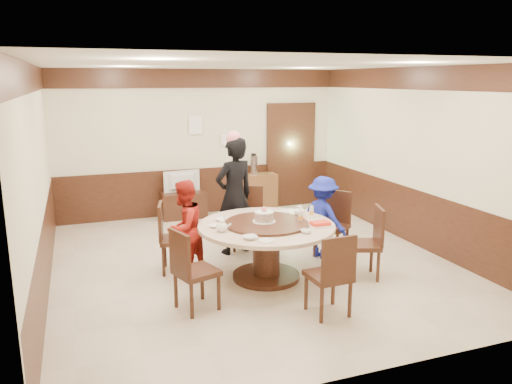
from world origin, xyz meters
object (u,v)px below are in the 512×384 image
object	(u,v)px
banquet_table	(266,240)
tv_stand	(184,205)
side_cabinet	(256,192)
shrimp_platter	(320,224)
person_red	(184,228)
birthday_cake	(264,217)
person_blue	(323,217)
thermos	(254,165)
person_standing	(234,196)
television	(183,182)

from	to	relation	value
banquet_table	tv_stand	size ratio (longest dim) A/B	2.12
banquet_table	side_cabinet	xyz separation A→B (m)	(1.08, 3.38, -0.16)
side_cabinet	shrimp_platter	bearing A→B (deg)	-97.12
person_red	birthday_cake	bearing A→B (deg)	111.09
person_red	person_blue	size ratio (longest dim) A/B	1.06
shrimp_platter	tv_stand	world-z (taller)	shrimp_platter
person_red	thermos	bearing A→B (deg)	-166.62
person_blue	thermos	world-z (taller)	person_blue
person_standing	shrimp_platter	distance (m)	1.61
person_standing	person_blue	size ratio (longest dim) A/B	1.45
television	thermos	distance (m)	1.46
television	shrimp_platter	bearing A→B (deg)	99.65
birthday_cake	thermos	size ratio (longest dim) A/B	0.81
person_blue	shrimp_platter	bearing A→B (deg)	126.02
television	side_cabinet	size ratio (longest dim) A/B	0.88
person_blue	side_cabinet	bearing A→B (deg)	-24.12
person_standing	side_cabinet	world-z (taller)	person_standing
person_blue	television	xyz separation A→B (m)	(-1.50, 2.87, 0.09)
television	thermos	bearing A→B (deg)	175.16
person_blue	shrimp_platter	xyz separation A→B (m)	(-0.46, -0.81, 0.16)
person_red	birthday_cake	xyz separation A→B (m)	(0.96, -0.50, 0.20)
thermos	side_cabinet	bearing A→B (deg)	0.00
banquet_table	shrimp_platter	size ratio (longest dim) A/B	5.99
banquet_table	side_cabinet	size ratio (longest dim) A/B	2.25
banquet_table	person_standing	bearing A→B (deg)	94.23
person_standing	television	size ratio (longest dim) A/B	2.52
banquet_table	person_blue	xyz separation A→B (m)	(1.09, 0.49, 0.08)
person_blue	side_cabinet	xyz separation A→B (m)	(-0.00, 2.90, -0.24)
banquet_table	television	size ratio (longest dim) A/B	2.54
person_standing	television	distance (m)	2.26
person_red	shrimp_platter	bearing A→B (deg)	110.71
birthday_cake	tv_stand	bearing A→B (deg)	96.65
person_standing	person_red	distance (m)	1.11
person_standing	tv_stand	world-z (taller)	person_standing
person_standing	tv_stand	size ratio (longest dim) A/B	2.10
banquet_table	shrimp_platter	bearing A→B (deg)	-27.38
person_standing	tv_stand	distance (m)	2.34
tv_stand	thermos	size ratio (longest dim) A/B	2.24
birthday_cake	thermos	world-z (taller)	thermos
tv_stand	person_standing	bearing A→B (deg)	-81.65
person_red	side_cabinet	xyz separation A→B (m)	(2.07, 2.86, -0.28)
shrimp_platter	thermos	size ratio (longest dim) A/B	0.79
thermos	person_blue	bearing A→B (deg)	-88.96
person_standing	person_blue	world-z (taller)	person_standing
person_standing	thermos	world-z (taller)	person_standing
birthday_cake	shrimp_platter	distance (m)	0.74
tv_stand	side_cabinet	bearing A→B (deg)	1.15
banquet_table	person_standing	xyz separation A→B (m)	(-0.08, 1.12, 0.36)
birthday_cake	shrimp_platter	bearing A→B (deg)	-28.41
shrimp_platter	television	size ratio (longest dim) A/B	0.42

